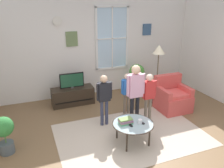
# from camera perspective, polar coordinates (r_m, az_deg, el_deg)

# --- Properties ---
(ground_plane) EXTENTS (6.50, 6.15, 0.02)m
(ground_plane) POSITION_cam_1_polar(r_m,az_deg,el_deg) (4.85, 7.06, -13.67)
(ground_plane) COLOR brown
(back_wall) EXTENTS (5.90, 0.17, 2.83)m
(back_wall) POSITION_cam_1_polar(r_m,az_deg,el_deg) (6.77, -3.78, 9.45)
(back_wall) COLOR silver
(back_wall) RESTS_ON ground_plane
(area_rug) EXTENTS (3.06, 2.01, 0.01)m
(area_rug) POSITION_cam_1_polar(r_m,az_deg,el_deg) (4.98, 4.74, -12.39)
(area_rug) COLOR #C6B29E
(area_rug) RESTS_ON ground_plane
(tv_stand) EXTENTS (1.11, 0.45, 0.46)m
(tv_stand) POSITION_cam_1_polar(r_m,az_deg,el_deg) (6.31, -9.70, -2.95)
(tv_stand) COLOR #2D2319
(tv_stand) RESTS_ON ground_plane
(television) EXTENTS (0.64, 0.08, 0.42)m
(television) POSITION_cam_1_polar(r_m,az_deg,el_deg) (6.15, -9.94, 0.90)
(television) COLOR #4C4C4C
(television) RESTS_ON tv_stand
(armchair) EXTENTS (0.76, 0.74, 0.87)m
(armchair) POSITION_cam_1_polar(r_m,az_deg,el_deg) (6.09, 14.70, -3.25)
(armchair) COLOR #D14C47
(armchair) RESTS_ON ground_plane
(coffee_table) EXTENTS (0.82, 0.82, 0.43)m
(coffee_table) POSITION_cam_1_polar(r_m,az_deg,el_deg) (4.55, 5.24, -9.94)
(coffee_table) COLOR #99B2B7
(coffee_table) RESTS_ON ground_plane
(book_stack) EXTENTS (0.25, 0.20, 0.11)m
(book_stack) POSITION_cam_1_polar(r_m,az_deg,el_deg) (4.50, 3.38, -9.16)
(book_stack) COLOR #51B87A
(book_stack) RESTS_ON coffee_table
(cup) EXTENTS (0.08, 0.08, 0.09)m
(cup) POSITION_cam_1_polar(r_m,az_deg,el_deg) (4.52, 6.98, -9.25)
(cup) COLOR white
(cup) RESTS_ON coffee_table
(remote_near_books) EXTENTS (0.05, 0.14, 0.02)m
(remote_near_books) POSITION_cam_1_polar(r_m,az_deg,el_deg) (4.46, 4.51, -10.06)
(remote_near_books) COLOR black
(remote_near_books) RESTS_ON coffee_table
(remote_near_cup) EXTENTS (0.08, 0.15, 0.02)m
(remote_near_cup) POSITION_cam_1_polar(r_m,az_deg,el_deg) (4.56, 7.33, -9.46)
(remote_near_cup) COLOR black
(remote_near_cup) RESTS_ON coffee_table
(person_black_shirt) EXTENTS (0.36, 0.16, 1.18)m
(person_black_shirt) POSITION_cam_1_polar(r_m,az_deg,el_deg) (5.00, -1.98, -2.66)
(person_black_shirt) COLOR #333851
(person_black_shirt) RESTS_ON ground_plane
(person_red_shirt) EXTENTS (0.35, 0.16, 1.16)m
(person_red_shirt) POSITION_cam_1_polar(r_m,az_deg,el_deg) (5.21, 9.12, -2.10)
(person_red_shirt) COLOR #726656
(person_red_shirt) RESTS_ON ground_plane
(person_pink_shirt) EXTENTS (0.43, 0.19, 1.41)m
(person_pink_shirt) POSITION_cam_1_polar(r_m,az_deg,el_deg) (4.93, 5.80, -1.24)
(person_pink_shirt) COLOR black
(person_pink_shirt) RESTS_ON ground_plane
(person_blue_shirt) EXTENTS (0.31, 0.14, 1.04)m
(person_blue_shirt) POSITION_cam_1_polar(r_m,az_deg,el_deg) (5.56, 3.70, -1.23)
(person_blue_shirt) COLOR #726656
(person_blue_shirt) RESTS_ON ground_plane
(potted_plant_by_window) EXTENTS (0.45, 0.45, 0.91)m
(potted_plant_by_window) POSITION_cam_1_polar(r_m,az_deg,el_deg) (6.86, 6.14, 1.57)
(potted_plant_by_window) COLOR #4C565B
(potted_plant_by_window) RESTS_ON ground_plane
(potted_plant_corner) EXTENTS (0.37, 0.37, 0.73)m
(potted_plant_corner) POSITION_cam_1_polar(r_m,az_deg,el_deg) (4.64, -25.23, -10.69)
(potted_plant_corner) COLOR #4C565B
(potted_plant_corner) RESTS_ON ground_plane
(floor_lamp) EXTENTS (0.32, 0.32, 1.59)m
(floor_lamp) POSITION_cam_1_polar(r_m,az_deg,el_deg) (6.11, 11.50, 7.02)
(floor_lamp) COLOR black
(floor_lamp) RESTS_ON ground_plane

